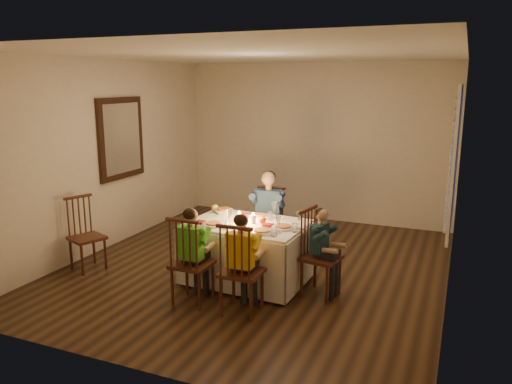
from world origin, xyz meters
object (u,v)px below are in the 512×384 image
at_px(chair_extra, 89,269).
at_px(child_yellow, 242,312).
at_px(serving_bowl, 224,212).
at_px(chair_adult, 268,260).
at_px(adult, 268,260).
at_px(chair_near_left, 193,302).
at_px(chair_near_right, 242,312).
at_px(child_teal, 320,294).
at_px(child_green, 193,302).
at_px(chair_end, 320,294).
at_px(dining_table, 247,240).

xyz_separation_m(chair_extra, child_yellow, (2.25, -0.34, 0.00)).
xyz_separation_m(child_yellow, serving_bowl, (-0.70, 1.03, 0.73)).
relative_size(chair_adult, adult, 0.81).
bearing_deg(adult, chair_near_left, -107.44).
bearing_deg(child_yellow, chair_near_right, 180.00).
relative_size(chair_extra, child_teal, 0.94).
xyz_separation_m(child_green, child_teal, (1.19, 0.71, 0.00)).
height_order(chair_end, chair_extra, chair_end).
relative_size(chair_near_left, child_teal, 0.98).
xyz_separation_m(chair_near_right, child_yellow, (0.00, 0.00, 0.00)).
xyz_separation_m(chair_adult, chair_end, (0.92, -0.78, 0.00)).
distance_m(chair_near_right, chair_end, 0.95).
height_order(chair_extra, adult, adult).
xyz_separation_m(child_yellow, child_teal, (0.62, 0.73, 0.00)).
distance_m(chair_near_right, child_teal, 0.95).
xyz_separation_m(chair_end, child_green, (-1.19, -0.71, 0.00)).
bearing_deg(serving_bowl, child_teal, -13.02).
xyz_separation_m(chair_end, serving_bowl, (-1.32, 0.31, 0.73)).
bearing_deg(chair_near_left, chair_adult, -100.59).
relative_size(chair_end, child_teal, 0.98).
height_order(chair_adult, adult, adult).
distance_m(chair_near_left, child_teal, 1.39).
distance_m(child_green, child_teal, 1.39).
height_order(chair_near_left, child_yellow, child_yellow).
distance_m(chair_near_left, child_green, 0.00).
xyz_separation_m(child_green, child_yellow, (0.57, -0.01, 0.00)).
bearing_deg(adult, chair_end, -47.29).
xyz_separation_m(chair_end, adult, (-0.92, 0.78, 0.00)).
height_order(adult, serving_bowl, serving_bowl).
xyz_separation_m(chair_near_right, adult, (-0.31, 1.50, 0.00)).
relative_size(chair_near_right, child_teal, 0.98).
height_order(chair_end, child_teal, child_teal).
bearing_deg(child_teal, child_green, 131.68).
xyz_separation_m(dining_table, chair_near_left, (-0.29, -0.76, -0.50)).
xyz_separation_m(chair_adult, child_yellow, (0.31, -1.50, 0.00)).
height_order(chair_extra, child_teal, child_teal).
distance_m(adult, child_yellow, 1.53).
relative_size(chair_extra, adult, 0.78).
bearing_deg(chair_end, adult, 60.72).
relative_size(chair_adult, chair_extra, 1.05).
bearing_deg(child_yellow, serving_bowl, -56.80).
distance_m(dining_table, child_teal, 1.03).
xyz_separation_m(chair_near_left, child_green, (0.00, 0.00, 0.00)).
height_order(chair_near_left, chair_extra, chair_near_left).
distance_m(chair_extra, child_yellow, 2.27).
xyz_separation_m(chair_near_right, serving_bowl, (-0.70, 1.03, 0.73)).
bearing_deg(chair_extra, dining_table, -56.00).
relative_size(chair_end, child_green, 0.93).
height_order(dining_table, serving_bowl, serving_bowl).
height_order(child_yellow, child_teal, child_yellow).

